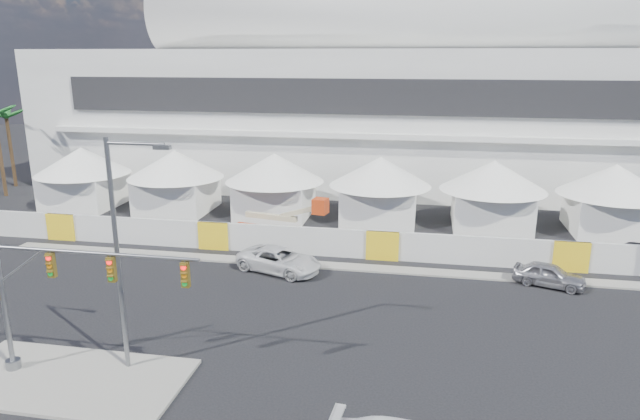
% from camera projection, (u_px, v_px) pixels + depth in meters
% --- Properties ---
extents(ground, '(160.00, 160.00, 0.00)m').
position_uv_depth(ground, '(226.00, 359.00, 26.05)').
color(ground, black).
rests_on(ground, ground).
extents(median_island, '(10.00, 5.00, 0.15)m').
position_uv_depth(median_island, '(68.00, 380.00, 24.24)').
color(median_island, gray).
rests_on(median_island, ground).
extents(far_curb, '(80.00, 1.20, 0.12)m').
position_uv_depth(far_curb, '(612.00, 284.00, 34.40)').
color(far_curb, gray).
rests_on(far_curb, ground).
extents(stadium, '(80.00, 24.80, 21.98)m').
position_uv_depth(stadium, '(429.00, 93.00, 61.44)').
color(stadium, silver).
rests_on(stadium, ground).
extents(tent_row, '(53.40, 8.40, 5.40)m').
position_uv_depth(tent_row, '(326.00, 182.00, 47.92)').
color(tent_row, white).
rests_on(tent_row, ground).
extents(hoarding_fence, '(70.00, 0.25, 2.00)m').
position_uv_depth(hoarding_fence, '(383.00, 245.00, 38.50)').
color(hoarding_fence, silver).
rests_on(hoarding_fence, ground).
extents(palm_cluster, '(10.60, 10.60, 8.55)m').
position_uv_depth(palm_cluster, '(8.00, 122.00, 58.10)').
color(palm_cluster, '#47331E').
rests_on(palm_cluster, ground).
extents(sedan_silver, '(2.93, 4.44, 1.40)m').
position_uv_depth(sedan_silver, '(549.00, 275.00, 34.16)').
color(sedan_silver, '#AAA9AE').
rests_on(sedan_silver, ground).
extents(pickup_curb, '(4.19, 6.06, 1.54)m').
position_uv_depth(pickup_curb, '(279.00, 260.00, 36.43)').
color(pickup_curb, silver).
rests_on(pickup_curb, ground).
extents(traffic_mast, '(9.28, 0.63, 6.44)m').
position_uv_depth(traffic_mast, '(47.00, 295.00, 23.68)').
color(traffic_mast, gray).
rests_on(traffic_mast, median_island).
extents(streetlight_median, '(2.80, 0.28, 10.14)m').
position_uv_depth(streetlight_median, '(122.00, 241.00, 23.63)').
color(streetlight_median, gray).
rests_on(streetlight_median, median_island).
extents(boom_lift, '(7.74, 2.44, 3.84)m').
position_uv_depth(boom_lift, '(265.00, 230.00, 41.84)').
color(boom_lift, red).
rests_on(boom_lift, ground).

